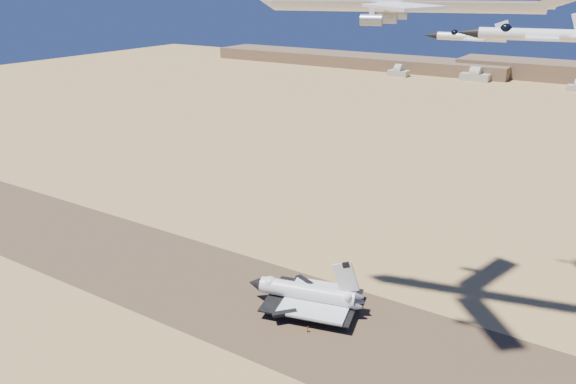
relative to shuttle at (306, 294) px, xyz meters
The scene contains 10 objects.
ground 18.65m from the shuttle, 159.62° to the right, with size 1200.00×1200.00×0.00m, color #A38648.
runway 18.65m from the shuttle, 159.62° to the right, with size 600.00×50.00×0.06m, color brown.
hangars 479.05m from the shuttle, 99.72° to the left, with size 200.50×29.50×30.00m.
shuttle is the anchor object (origin of this frame).
crew_a 7.66m from the shuttle, 46.57° to the right, with size 0.59×0.39×1.62m, color #D6630C.
crew_b 14.03m from the shuttle, 57.15° to the right, with size 0.92×0.53×1.89m, color #D6630C.
crew_c 11.46m from the shuttle, 34.05° to the right, with size 0.97×0.50×1.65m, color #D6630C.
chase_jet_a 104.88m from the shuttle, 34.94° to the right, with size 14.10×7.68×3.51m.
chase_jet_b 122.05m from the shuttle, 41.47° to the right, with size 15.93×8.93×3.99m.
chase_jet_e 108.68m from the shuttle, 46.29° to the left, with size 14.01×7.84×3.51m.
Camera 1 is at (95.05, -127.06, 96.79)m, focal length 35.00 mm.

